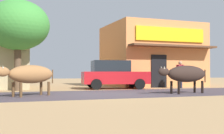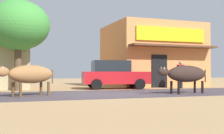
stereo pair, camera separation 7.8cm
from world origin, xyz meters
name	(u,v)px [view 1 (the left image)]	position (x,y,z in m)	size (l,w,h in m)	color
ground	(105,94)	(0.00, 0.00, 0.00)	(80.00, 80.00, 0.00)	tan
asphalt_road	(105,94)	(0.00, 0.00, 0.00)	(72.00, 5.30, 0.00)	#473D44
storefront_right_club	(151,56)	(6.06, 7.06, 2.21)	(6.29, 6.21, 4.41)	#E0894C
roadside_tree	(18,26)	(-3.50, 3.80, 3.40)	(3.28, 3.28, 4.74)	brown
parked_hatchback_car	(114,74)	(1.86, 3.83, 0.84)	(4.03, 2.41, 1.64)	red
cow_near_brown	(30,74)	(-3.23, -0.26, 0.86)	(2.47, 1.80, 1.24)	#9B693D
cow_far_dark	(186,74)	(3.48, -1.07, 0.87)	(2.81, 1.06, 1.26)	#2F221D
pedestrian_by_shop	(180,72)	(5.90, 3.06, 0.97)	(0.42, 0.61, 1.65)	#262633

